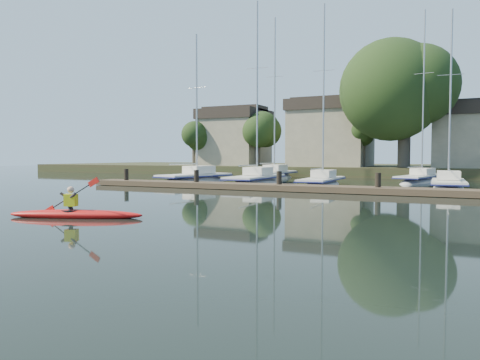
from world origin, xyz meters
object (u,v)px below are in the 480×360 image
at_px(sailboat_2, 322,188).
at_px(sailboat_6, 421,184).
at_px(sailboat_0, 195,185).
at_px(dock, 326,189).
at_px(kayak, 75,212).
at_px(sailboat_3, 448,193).
at_px(sailboat_5, 273,181).
at_px(sailboat_1, 256,187).

relative_size(sailboat_2, sailboat_6, 0.93).
bearing_deg(sailboat_2, sailboat_0, 179.34).
bearing_deg(dock, sailboat_0, 157.39).
xyz_separation_m(kayak, sailboat_0, (-7.34, 20.20, -0.40)).
relative_size(sailboat_0, sailboat_2, 0.94).
relative_size(sailboat_3, sailboat_5, 0.77).
bearing_deg(sailboat_1, sailboat_2, 2.17).
bearing_deg(kayak, sailboat_1, 74.57).
relative_size(sailboat_0, sailboat_6, 0.88).
height_order(sailboat_2, sailboat_6, sailboat_6).
bearing_deg(sailboat_5, dock, -59.00).
bearing_deg(dock, sailboat_3, 39.29).
bearing_deg(sailboat_0, sailboat_1, 9.25).
bearing_deg(sailboat_2, sailboat_6, 51.83).
xyz_separation_m(kayak, sailboat_3, (11.34, 20.45, -0.38)).
bearing_deg(sailboat_2, sailboat_5, 128.57).
height_order(sailboat_5, sailboat_6, sailboat_5).
bearing_deg(sailboat_6, sailboat_5, -168.83).
height_order(sailboat_3, sailboat_6, sailboat_6).
xyz_separation_m(kayak, sailboat_5, (-3.90, 28.61, -0.39)).
xyz_separation_m(sailboat_3, sailboat_6, (-2.30, 8.06, 0.01)).
height_order(sailboat_1, sailboat_5, sailboat_5).
height_order(sailboat_1, sailboat_6, sailboat_6).
relative_size(dock, sailboat_6, 2.25).
distance_m(sailboat_0, sailboat_3, 18.68).
distance_m(sailboat_1, sailboat_6, 13.85).
distance_m(sailboat_3, sailboat_6, 8.38).
distance_m(dock, sailboat_2, 5.58).
distance_m(kayak, sailboat_1, 20.14).
height_order(sailboat_0, sailboat_5, sailboat_5).
bearing_deg(sailboat_2, kayak, -100.41).
height_order(dock, sailboat_3, sailboat_3).
bearing_deg(kayak, sailboat_2, 60.49).
height_order(sailboat_3, sailboat_5, sailboat_5).
distance_m(dock, sailboat_6, 14.03).
relative_size(sailboat_5, sailboat_6, 1.08).
bearing_deg(sailboat_3, sailboat_1, 178.97).
relative_size(sailboat_1, sailboat_2, 1.07).
bearing_deg(sailboat_1, sailboat_0, 176.29).
height_order(kayak, sailboat_3, sailboat_3).
height_order(sailboat_0, sailboat_2, sailboat_2).
distance_m(dock, sailboat_0, 13.20).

